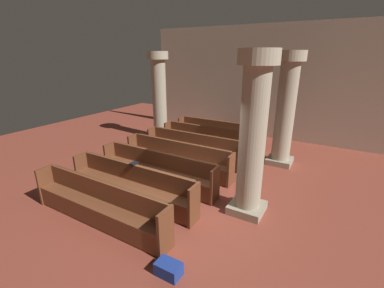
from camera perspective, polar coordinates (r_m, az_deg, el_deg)
name	(u,v)px	position (r m, az deg, el deg)	size (l,w,h in m)	color
ground_plane	(183,196)	(6.66, -1.94, -11.31)	(19.20, 19.20, 0.00)	brown
back_wall	(261,83)	(11.40, 14.88, 12.86)	(10.00, 0.16, 4.50)	beige
pew_row_0	(219,132)	(10.25, 5.96, 2.60)	(3.51, 0.47, 0.89)	brown
pew_row_1	(208,139)	(9.39, 3.44, 1.13)	(3.51, 0.46, 0.89)	brown
pew_row_2	(194,147)	(8.57, 0.43, -0.62)	(3.51, 0.46, 0.89)	brown
pew_row_3	(177,156)	(7.79, -3.21, -2.74)	(3.51, 0.47, 0.89)	brown
pew_row_4	(157,168)	(7.05, -7.65, -5.30)	(3.51, 0.46, 0.89)	brown
pew_row_5	(132,183)	(6.39, -13.12, -8.38)	(3.51, 0.46, 0.89)	brown
pew_row_6	(98,203)	(5.82, -19.87, -12.00)	(3.51, 0.47, 0.89)	brown
pillar_aisle_side	(286,108)	(8.48, 19.84, 7.38)	(0.82, 0.82, 3.48)	#9F967E
pillar_far_side	(159,95)	(10.79, -7.20, 10.65)	(0.82, 0.82, 3.48)	#9F967E
pillar_aisle_rear	(253,135)	(5.46, 13.16, 1.97)	(0.80, 0.80, 3.48)	#9F967E
lectern	(248,127)	(11.22, 12.14, 3.61)	(0.48, 0.45, 1.08)	brown
hymn_book	(134,163)	(6.36, -12.62, -4.17)	(0.14, 0.20, 0.04)	black
kneeler_box_blue	(169,269)	(4.64, -5.16, -25.60)	(0.41, 0.28, 0.22)	navy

